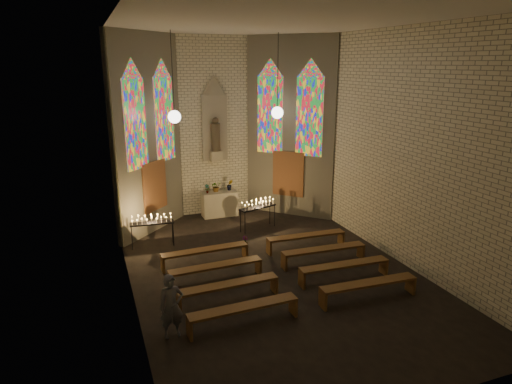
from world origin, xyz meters
TOP-DOWN VIEW (x-y plane):
  - floor at (0.00, 0.00)m, footprint 12.00×12.00m
  - room at (-0.00, 3.37)m, footprint 8.22×12.43m
  - altar at (0.00, 5.45)m, footprint 1.40×0.60m
  - flower_vase_left at (-0.50, 5.44)m, footprint 0.19×0.13m
  - flower_vase_center at (-0.11, 5.53)m, footprint 0.45×0.41m
  - flower_vase_right at (0.47, 5.55)m, footprint 0.27×0.23m
  - aisle_flower_pot at (-0.13, 1.98)m, footprint 0.28×0.28m
  - votive_stand_left at (-3.00, 3.15)m, footprint 1.46×0.47m
  - votive_stand_right at (0.89, 3.46)m, footprint 1.52×0.78m
  - pew_left_0 at (-1.71, 1.12)m, footprint 2.69×0.47m
  - pew_right_0 at (1.71, 1.12)m, footprint 2.69×0.47m
  - pew_left_1 at (-1.71, -0.08)m, footprint 2.69×0.47m
  - pew_right_1 at (1.71, -0.08)m, footprint 2.69×0.47m
  - pew_left_2 at (-1.71, -1.28)m, footprint 2.69×0.47m
  - pew_right_2 at (1.71, -1.28)m, footprint 2.69×0.47m
  - pew_left_3 at (-1.71, -2.48)m, footprint 2.69×0.47m
  - pew_right_3 at (1.71, -2.48)m, footprint 2.69×0.47m
  - visitor at (-3.35, -2.32)m, footprint 0.56×0.39m

SIDE VIEW (x-z plane):
  - floor at x=0.00m, z-range 0.00..0.00m
  - aisle_flower_pot at x=-0.13m, z-range 0.00..0.39m
  - pew_left_0 at x=-1.71m, z-range 0.16..0.67m
  - pew_right_0 at x=1.71m, z-range 0.16..0.67m
  - pew_left_1 at x=-1.71m, z-range 0.16..0.67m
  - pew_right_1 at x=1.71m, z-range 0.16..0.67m
  - pew_left_2 at x=-1.71m, z-range 0.16..0.67m
  - pew_right_2 at x=1.71m, z-range 0.16..0.67m
  - pew_left_3 at x=-1.71m, z-range 0.16..0.67m
  - pew_right_3 at x=1.71m, z-range 0.16..0.67m
  - altar at x=0.00m, z-range 0.00..1.00m
  - visitor at x=-3.35m, z-range 0.00..1.49m
  - votive_stand_left at x=-3.00m, z-range 0.38..1.44m
  - votive_stand_right at x=0.89m, z-range 0.39..1.48m
  - flower_vase_left at x=-0.50m, z-range 1.00..1.36m
  - flower_vase_center at x=-0.11m, z-range 1.00..1.44m
  - flower_vase_right at x=0.47m, z-range 1.00..1.44m
  - room at x=0.00m, z-range 0.21..7.22m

